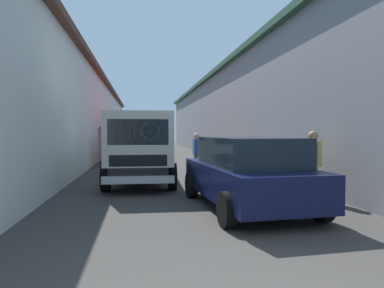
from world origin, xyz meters
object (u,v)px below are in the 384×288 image
vendor_in_shade (196,152)px  hatchback_car (247,172)px  fruit_stall_far_left (122,129)px  fruit_stall_mid_lane (128,130)px  delivery_truck (140,150)px  fruit_stall_far_right (119,129)px  vendor_by_crates (313,160)px  parked_scooter (119,162)px

vendor_in_shade → hatchback_car: bearing=-177.8°
fruit_stall_far_left → vendor_in_shade: fruit_stall_far_left is taller
fruit_stall_mid_lane → hatchback_car: bearing=-164.0°
hatchback_car → delivery_truck: (3.17, 2.16, 0.30)m
fruit_stall_far_left → delivery_truck: bearing=-174.2°
fruit_stall_far_right → delivery_truck: bearing=-174.0°
fruit_stall_mid_lane → fruit_stall_far_left: bearing=7.8°
fruit_stall_far_left → fruit_stall_mid_lane: 3.05m
delivery_truck → vendor_in_shade: delivery_truck is taller
fruit_stall_mid_lane → hatchback_car: size_ratio=0.57×
vendor_by_crates → parked_scooter: (5.41, 4.67, -0.46)m
fruit_stall_mid_lane → parked_scooter: bearing=176.0°
vendor_in_shade → parked_scooter: 2.87m
fruit_stall_far_right → fruit_stall_mid_lane: bearing=-172.6°
vendor_by_crates → vendor_in_shade: size_ratio=1.04×
fruit_stall_mid_lane → delivery_truck: fruit_stall_mid_lane is taller
hatchback_car → fruit_stall_mid_lane: bearing=16.0°
fruit_stall_far_left → fruit_stall_mid_lane: size_ratio=1.24×
hatchback_car → delivery_truck: size_ratio=0.81×
fruit_stall_far_left → hatchback_car: 12.79m
fruit_stall_far_left → vendor_by_crates: 12.73m
fruit_stall_mid_lane → parked_scooter: 3.53m
fruit_stall_far_right → vendor_in_shade: 10.00m
fruit_stall_mid_lane → vendor_in_shade: fruit_stall_mid_lane is taller
fruit_stall_far_right → fruit_stall_mid_lane: (-5.29, -0.69, -0.07)m
fruit_stall_far_left → hatchback_car: fruit_stall_far_left is taller
delivery_truck → parked_scooter: bearing=14.7°
fruit_stall_far_right → parked_scooter: size_ratio=1.49×
fruit_stall_mid_lane → vendor_in_shade: 4.90m
fruit_stall_mid_lane → parked_scooter: size_ratio=1.37×
vendor_by_crates → hatchback_car: bearing=109.8°
delivery_truck → parked_scooter: 3.03m
hatchback_car → vendor_in_shade: (5.20, 0.20, 0.13)m
vendor_in_shade → parked_scooter: bearing=72.7°
fruit_stall_far_left → hatchback_car: (-12.37, -3.10, -0.99)m
fruit_stall_mid_lane → vendor_in_shade: size_ratio=1.52×
fruit_stall_far_left → delivery_truck: size_ratio=0.57×
hatchback_car → vendor_by_crates: size_ratio=2.54×
fruit_stall_far_right → hatchback_car: (-14.65, -3.37, -0.96)m
fruit_stall_far_left → vendor_in_shade: (-7.17, -2.89, -0.86)m
fruit_stall_far_left → vendor_in_shade: size_ratio=1.88×
fruit_stall_far_left → vendor_by_crates: fruit_stall_far_left is taller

